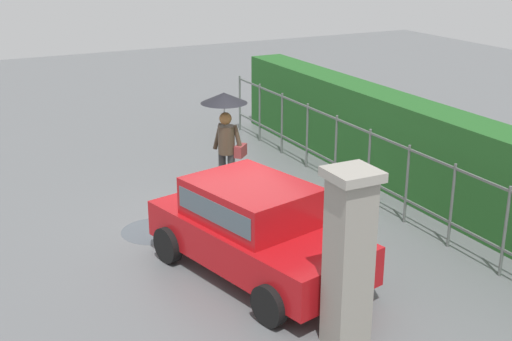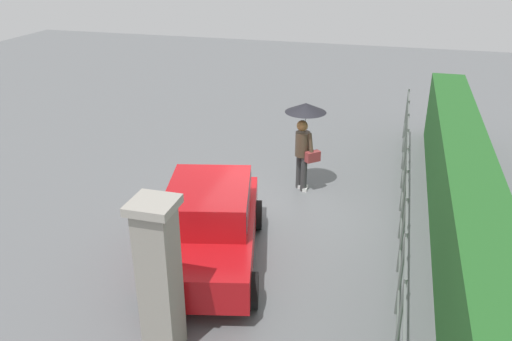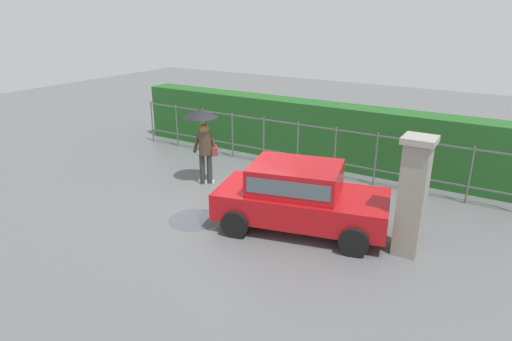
# 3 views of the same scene
# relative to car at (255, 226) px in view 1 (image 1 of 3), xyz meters

# --- Properties ---
(ground_plane) EXTENTS (40.00, 40.00, 0.00)m
(ground_plane) POSITION_rel_car_xyz_m (-2.16, 0.62, -0.80)
(ground_plane) COLOR slate
(car) EXTENTS (3.98, 2.53, 1.48)m
(car) POSITION_rel_car_xyz_m (0.00, 0.00, 0.00)
(car) COLOR #B71116
(car) RESTS_ON ground
(pedestrian) EXTENTS (0.95, 0.95, 2.09)m
(pedestrian) POSITION_rel_car_xyz_m (-3.46, 1.09, 0.74)
(pedestrian) COLOR #333333
(pedestrian) RESTS_ON ground
(gate_pillar) EXTENTS (0.60, 0.60, 2.42)m
(gate_pillar) POSITION_rel_car_xyz_m (2.33, 0.15, 0.44)
(gate_pillar) COLOR gray
(gate_pillar) RESTS_ON ground
(fence_section) EXTENTS (11.88, 0.05, 1.50)m
(fence_section) POSITION_rel_car_xyz_m (-1.70, 3.38, 0.02)
(fence_section) COLOR #59605B
(fence_section) RESTS_ON ground
(hedge_row) EXTENTS (12.83, 0.90, 1.90)m
(hedge_row) POSITION_rel_car_xyz_m (-1.70, 4.43, 0.15)
(hedge_row) COLOR #235B23
(hedge_row) RESTS_ON ground
(puddle_near) EXTENTS (1.19, 1.19, 0.00)m
(puddle_near) POSITION_rel_car_xyz_m (-2.23, -0.91, -0.80)
(puddle_near) COLOR #4C545B
(puddle_near) RESTS_ON ground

